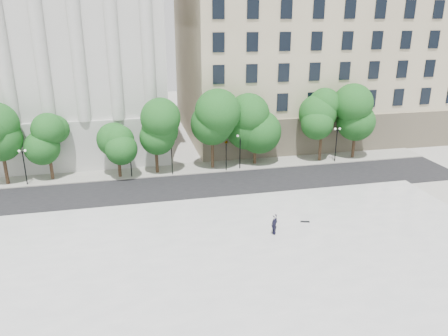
{
  "coord_description": "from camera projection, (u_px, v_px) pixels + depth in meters",
  "views": [
    {
      "loc": [
        -6.66,
        -24.46,
        17.26
      ],
      "look_at": [
        1.07,
        10.0,
        4.84
      ],
      "focal_mm": 35.0,
      "sensor_mm": 36.0,
      "label": 1
    }
  ],
  "objects": [
    {
      "name": "street_trees",
      "position": [
        195.0,
        125.0,
        49.62
      ],
      "size": [
        44.98,
        5.35,
        8.1
      ],
      "color": "#382619",
      "rests_on": "ground"
    },
    {
      "name": "traffic_light_east",
      "position": [
        226.0,
        141.0,
        49.79
      ],
      "size": [
        0.95,
        1.55,
        4.13
      ],
      "color": "black",
      "rests_on": "ground"
    },
    {
      "name": "far_sidewalk",
      "position": [
        189.0,
        168.0,
        51.69
      ],
      "size": [
        60.0,
        4.0,
        0.12
      ],
      "primitive_type": "cube",
      "color": "#A6A399",
      "rests_on": "ground"
    },
    {
      "name": "plaza",
      "position": [
        231.0,
        258.0,
        32.3
      ],
      "size": [
        44.0,
        22.0,
        0.45
      ],
      "primitive_type": "cube",
      "color": "silver",
      "rests_on": "ground"
    },
    {
      "name": "lamp_posts",
      "position": [
        192.0,
        149.0,
        49.49
      ],
      "size": [
        36.56,
        0.28,
        4.37
      ],
      "color": "black",
      "rests_on": "ground"
    },
    {
      "name": "ground",
      "position": [
        241.0,
        284.0,
        29.62
      ],
      "size": [
        160.0,
        160.0,
        0.0
      ],
      "primitive_type": "plane",
      "color": "#B0AEA7",
      "rests_on": "ground"
    },
    {
      "name": "building_west",
      "position": [
        43.0,
        50.0,
        57.34
      ],
      "size": [
        31.5,
        27.65,
        25.6
      ],
      "color": "beige",
      "rests_on": "ground"
    },
    {
      "name": "street",
      "position": [
        198.0,
        187.0,
        46.18
      ],
      "size": [
        60.0,
        8.0,
        0.02
      ],
      "primitive_type": "cube",
      "color": "black",
      "rests_on": "ground"
    },
    {
      "name": "skateboard",
      "position": [
        305.0,
        222.0,
        37.44
      ],
      "size": [
        0.79,
        0.4,
        0.08
      ],
      "primitive_type": "cube",
      "rotation": [
        0.0,
        0.0,
        -0.28
      ],
      "color": "black",
      "rests_on": "plaza"
    },
    {
      "name": "building_east",
      "position": [
        304.0,
        58.0,
        65.87
      ],
      "size": [
        36.0,
        26.15,
        23.0
      ],
      "color": "beige",
      "rests_on": "ground"
    },
    {
      "name": "person_lying",
      "position": [
        274.0,
        232.0,
        35.31
      ],
      "size": [
        1.43,
        1.77,
        0.46
      ],
      "primitive_type": "imported",
      "rotation": [
        -1.54,
        0.0,
        0.56
      ],
      "color": "black",
      "rests_on": "plaza"
    },
    {
      "name": "traffic_light_west",
      "position": [
        171.0,
        144.0,
        48.47
      ],
      "size": [
        0.85,
        1.72,
        4.18
      ],
      "color": "black",
      "rests_on": "ground"
    }
  ]
}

